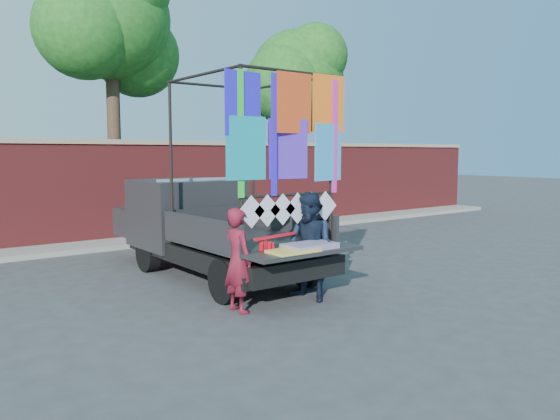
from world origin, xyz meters
TOP-DOWN VIEW (x-y plane):
  - ground at (0.00, 0.00)m, footprint 90.00×90.00m
  - brick_wall at (0.00, 7.00)m, footprint 30.00×0.45m
  - curb at (0.00, 6.30)m, footprint 30.00×1.20m
  - tree_mid at (1.02, 8.12)m, footprint 4.20×3.30m
  - tree_right at (7.52, 8.12)m, footprint 4.20×3.30m
  - pickup_truck at (0.49, 2.48)m, footprint 2.21×5.55m
  - woman at (-0.41, -0.20)m, footprint 0.37×0.56m
  - man at (0.80, -0.36)m, footprint 0.77×0.91m
  - streamer_bundle at (0.10, -0.30)m, footprint 0.88×0.22m

SIDE VIEW (x-z plane):
  - ground at x=0.00m, z-range 0.00..0.00m
  - curb at x=0.00m, z-range 0.00..0.12m
  - woman at x=-0.41m, z-range 0.00..1.51m
  - man at x=0.80m, z-range 0.00..1.68m
  - streamer_bundle at x=0.10m, z-range 0.56..1.18m
  - pickup_truck at x=0.49m, z-range -0.87..2.62m
  - brick_wall at x=0.00m, z-range 0.02..2.63m
  - tree_right at x=7.52m, z-range 1.44..8.06m
  - tree_mid at x=1.02m, z-range 1.83..9.56m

